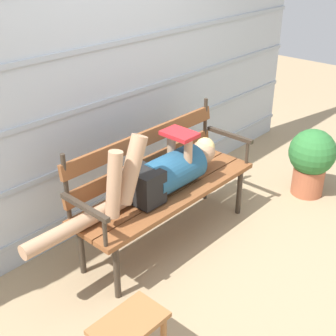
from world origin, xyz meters
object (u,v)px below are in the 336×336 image
park_bench (161,181)px  reclining_person (160,174)px  footstool (129,332)px  potted_plant (311,159)px

park_bench → reclining_person: (-0.09, -0.07, 0.12)m
park_bench → footstool: 1.27m
reclining_person → potted_plant: 1.59m
footstool → potted_plant: bearing=4.5°
park_bench → potted_plant: size_ratio=2.50×
park_bench → reclining_person: bearing=-142.1°
reclining_person → potted_plant: (1.49, -0.46, -0.26)m
reclining_person → footstool: bearing=-144.9°
footstool → park_bench: bearing=35.3°
park_bench → potted_plant: park_bench is taller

